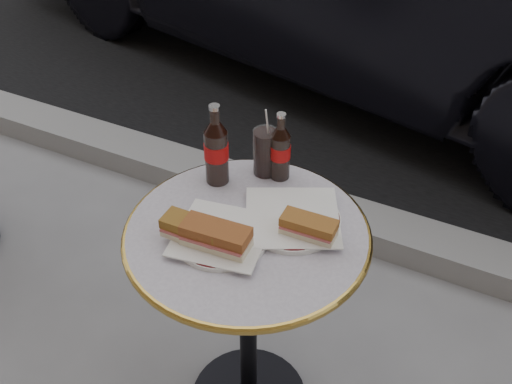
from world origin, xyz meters
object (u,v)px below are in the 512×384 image
at_px(cola_bottle_left, 216,144).
at_px(cola_glass, 265,152).
at_px(plate_left, 222,237).
at_px(plate_right, 292,220).
at_px(bistro_table, 248,326).
at_px(cola_bottle_right, 280,146).

height_order(cola_bottle_left, cola_glass, cola_bottle_left).
bearing_deg(plate_left, cola_glass, 94.69).
height_order(plate_right, cola_bottle_left, cola_bottle_left).
xyz_separation_m(bistro_table, cola_bottle_left, (-0.17, 0.15, 0.48)).
bearing_deg(bistro_table, cola_bottle_right, 95.21).
bearing_deg(bistro_table, cola_glass, 105.50).
relative_size(bistro_table, plate_left, 3.19).
height_order(cola_bottle_left, cola_bottle_right, cola_bottle_left).
distance_m(plate_right, cola_glass, 0.23).
height_order(plate_left, cola_bottle_left, cola_bottle_left).
bearing_deg(cola_bottle_left, cola_glass, 42.08).
height_order(bistro_table, cola_bottle_left, cola_bottle_left).
bearing_deg(plate_right, plate_left, -133.26).
bearing_deg(plate_right, bistro_table, -136.61).
xyz_separation_m(bistro_table, plate_right, (0.09, 0.08, 0.37)).
height_order(plate_right, cola_glass, cola_glass).
xyz_separation_m(cola_bottle_right, cola_glass, (-0.04, -0.00, -0.03)).
bearing_deg(cola_bottle_right, cola_glass, -178.21).
xyz_separation_m(plate_right, cola_bottle_right, (-0.11, 0.16, 0.09)).
relative_size(plate_right, cola_bottle_right, 1.22).
distance_m(cola_bottle_left, cola_bottle_right, 0.17).
bearing_deg(cola_glass, plate_right, -45.62).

